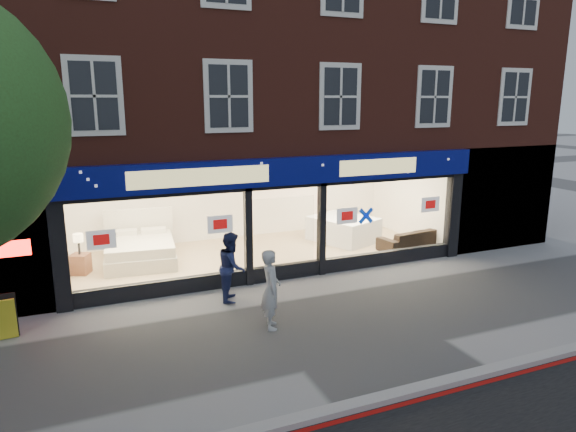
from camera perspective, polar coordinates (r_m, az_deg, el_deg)
ground at (r=11.42m, az=5.76°, el=-11.72°), size 120.00×120.00×0.00m
kerb_line at (r=9.13m, az=15.54°, el=-18.82°), size 60.00×0.10×0.01m
kerb_stone at (r=9.24m, az=14.76°, el=-17.98°), size 60.00×0.25×0.12m
showroom_floor at (r=15.90m, az=-3.26°, el=-4.31°), size 11.00×4.50×0.10m
building at (r=16.91m, az=-5.64°, el=19.35°), size 19.00×8.26×10.30m
display_bed at (r=15.56m, az=-16.11°, el=-3.55°), size 2.22×2.59×1.36m
bedside_table at (r=15.07m, az=-22.06°, el=-4.95°), size 0.60×0.60×0.55m
mattress_stack at (r=17.26m, az=6.15°, el=-1.45°), size 2.23×2.47×0.80m
sofa at (r=16.75m, az=13.31°, el=-2.50°), size 2.17×1.09×0.61m
a_board at (r=11.92m, az=-29.30°, el=-9.90°), size 0.63×0.44×0.91m
pedestrian_grey at (r=10.84m, az=-1.90°, el=-8.12°), size 0.55×0.71×1.71m
pedestrian_blue at (r=12.38m, az=-6.26°, el=-5.58°), size 0.87×0.98×1.67m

